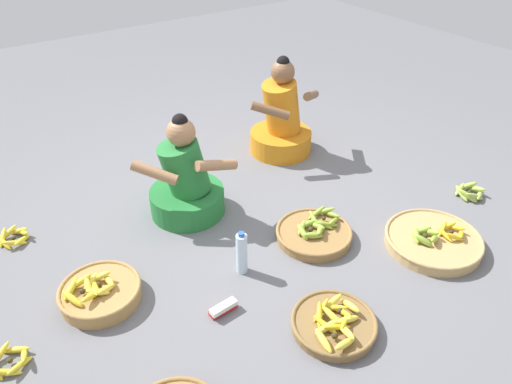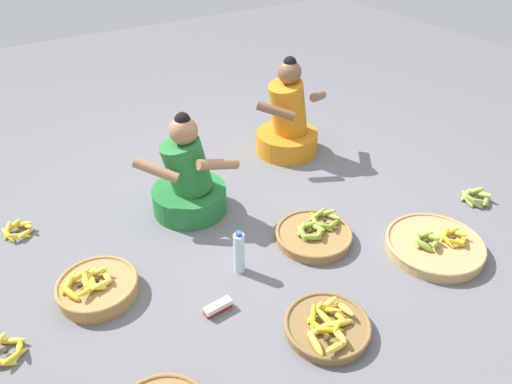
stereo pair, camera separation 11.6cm
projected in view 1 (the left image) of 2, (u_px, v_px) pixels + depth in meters
ground_plane at (240, 220)px, 3.40m from camera, size 10.00×10.00×0.00m
vendor_woman_front at (186, 183)px, 3.36m from camera, size 0.66×0.52×0.76m
vendor_woman_behind at (281, 122)px, 4.08m from camera, size 0.74×0.52×0.83m
banana_basket_back_left at (314, 233)px, 3.22m from camera, size 0.50×0.50×0.14m
banana_basket_mid_right at (100, 292)px, 2.75m from camera, size 0.46×0.46×0.17m
banana_basket_front_center at (433, 240)px, 3.15m from camera, size 0.62×0.62×0.15m
banana_basket_front_left at (334, 324)px, 2.59m from camera, size 0.46×0.46×0.13m
loose_bananas_near_bicycle at (14, 237)px, 3.20m from camera, size 0.22×0.22×0.09m
loose_bananas_near_vendor at (469, 192)px, 3.63m from camera, size 0.23×0.23×0.10m
loose_bananas_front_right at (10, 361)px, 2.41m from camera, size 0.22×0.22×0.09m
water_bottle at (242, 253)px, 2.91m from camera, size 0.07×0.07×0.30m
packet_carton_stack at (223, 308)px, 2.69m from camera, size 0.16×0.07×0.06m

